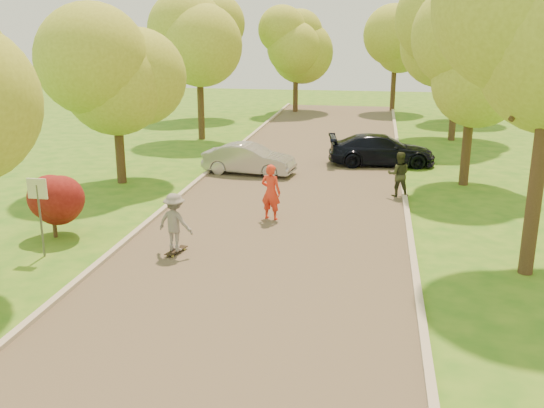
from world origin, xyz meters
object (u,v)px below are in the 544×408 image
Objects in this scene: street_sign at (39,201)px; longboard at (176,251)px; person_olive at (399,174)px; dark_sedan at (381,150)px; person_striped at (271,192)px; silver_sedan at (249,159)px; skateboarder at (175,222)px.

longboard is (3.47, 0.80, -1.47)m from street_sign.
street_sign is 1.31× the size of person_olive.
dark_sedan is 2.85× the size of person_olive.
person_striped is 1.10× the size of person_olive.
silver_sedan is at bearing -55.63° from person_striped.
street_sign is 0.56× the size of silver_sedan.
silver_sedan is 4.51× the size of longboard.
silver_sedan is 2.11× the size of person_striped.
silver_sedan is at bearing -74.60° from longboard.
skateboarder is 9.31m from person_olive.
dark_sedan is (5.49, 2.71, 0.05)m from silver_sedan.
dark_sedan reaches higher than longboard.
person_striped is (-3.50, -8.77, 0.23)m from dark_sedan.
dark_sedan is (8.99, 13.05, -0.88)m from street_sign.
person_striped is at bearing -104.60° from skateboarder.
silver_sedan is 9.56m from longboard.
skateboarder is at bearing 75.95° from person_striped.
street_sign is 3.85m from longboard.
dark_sedan is 2.94× the size of skateboarder.
person_olive is (9.60, 7.80, -0.73)m from street_sign.
street_sign reaches higher than dark_sedan.
longboard is 9.34m from person_olive.
silver_sedan is 2.32× the size of person_olive.
longboard is 0.53× the size of skateboarder.
person_striped is at bearing 151.15° from dark_sedan.
silver_sedan is at bearing -74.60° from skateboarder.
silver_sedan reaches higher than longboard.
dark_sedan is 5.53× the size of longboard.
longboard is at bearing 75.95° from person_striped.
dark_sedan is at bearing -98.65° from longboard.
person_olive reaches higher than longboard.
person_olive is (6.13, 7.00, -0.08)m from skateboarder.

